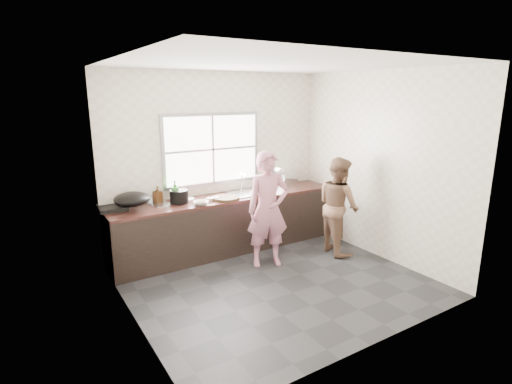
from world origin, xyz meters
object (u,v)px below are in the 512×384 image
cutting_board (226,198)px  glass_jar (150,200)px  bottle_green (175,192)px  pot_lid_right (157,202)px  black_pot (179,196)px  pot_lid_left (162,205)px  dish_rack (284,175)px  bottle_brown_tall (158,195)px  bowl_crabs (257,193)px  plate_food (187,199)px  bowl_mince (201,203)px  bowl_held (261,190)px  burner (112,208)px  woman (268,213)px  wok (132,199)px  person_side (338,205)px  bottle_brown_short (182,193)px

cutting_board → glass_jar: (-1.02, 0.37, 0.03)m
bottle_green → pot_lid_right: bottle_green is taller
black_pot → pot_lid_left: black_pot is taller
dish_rack → bottle_brown_tall: bearing=158.8°
bowl_crabs → plate_food: (-1.01, 0.33, -0.02)m
bottle_green → cutting_board: bearing=-16.9°
black_pot → dish_rack: size_ratio=0.61×
bowl_mince → glass_jar: (-0.59, 0.44, 0.02)m
plate_food → bottle_green: bearing=-156.6°
black_pot → bottle_green: (-0.05, 0.03, 0.07)m
bowl_held → plate_food: (-1.19, 0.18, -0.02)m
plate_food → glass_jar: size_ratio=2.24×
bowl_held → bottle_brown_tall: size_ratio=0.86×
plate_food → burner: 1.05m
bowl_mince → bottle_brown_tall: size_ratio=0.97×
woman → plate_food: woman is taller
dish_rack → pot_lid_right: dish_rack is taller
bowl_held → bottle_brown_tall: (-1.60, 0.24, 0.08)m
cutting_board → bowl_held: 0.71m
plate_food → burner: burner is taller
bottle_green → burner: size_ratio=0.90×
burner → pot_lid_right: (0.63, 0.04, -0.02)m
black_pot → cutting_board: bearing=-15.8°
pot_lid_left → bowl_held: bearing=-2.2°
bowl_mince → bowl_held: (1.13, 0.20, 0.00)m
wok → plate_food: bearing=8.5°
cutting_board → woman: bearing=-62.5°
plate_food → black_pot: bearing=-143.9°
plate_food → bottle_green: 0.27m
person_side → bowl_mince: bearing=80.1°
cutting_board → pot_lid_left: cutting_board is taller
bowl_crabs → burner: bowl_crabs is taller
bowl_held → glass_jar: glass_jar is taller
burner → wok: 0.30m
black_pot → pot_lid_left: 0.27m
bowl_mince → pot_lid_right: bearing=137.8°
dish_rack → bottle_green: bearing=163.2°
woman → bowl_crabs: size_ratio=8.79×
bowl_crabs → dish_rack: (0.80, 0.39, 0.13)m
bottle_brown_tall → pot_lid_right: bearing=178.3°
person_side → pot_lid_left: person_side is taller
bottle_brown_short → wok: wok is taller
woman → glass_jar: 1.68m
glass_jar → bowl_crabs: bearing=-14.3°
bowl_crabs → bottle_green: 1.25m
bowl_held → pot_lid_left: 1.61m
glass_jar → burner: 0.53m
bottle_brown_tall → bowl_crabs: bearing=-15.4°
dish_rack → burner: bearing=159.7°
black_pot → glass_jar: (-0.37, 0.18, -0.04)m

